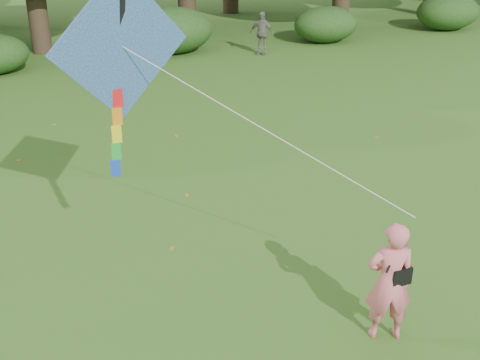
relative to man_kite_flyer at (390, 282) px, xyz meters
name	(u,v)px	position (x,y,z in m)	size (l,w,h in m)	color
ground	(315,317)	(-0.71, 0.74, -0.92)	(100.00, 100.00, 0.00)	#265114
man_kite_flyer	(390,282)	(0.00, 0.00, 0.00)	(0.67, 0.44, 1.84)	#DC6772
bystander_right	(262,33)	(5.65, 17.00, -0.05)	(1.02, 0.42, 1.74)	slate
crossbody_bag	(399,274)	(0.12, -0.03, 0.12)	(0.43, 0.20, 0.72)	black
flying_kite	(122,50)	(-2.98, 2.39, 2.97)	(4.25, 2.79, 3.11)	#2834B0
shrub_band	(81,41)	(-1.43, 18.34, -0.06)	(39.15, 3.22, 1.88)	#264919
fallen_leaves	(173,222)	(-1.85, 4.42, -0.91)	(11.02, 14.19, 0.01)	olive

